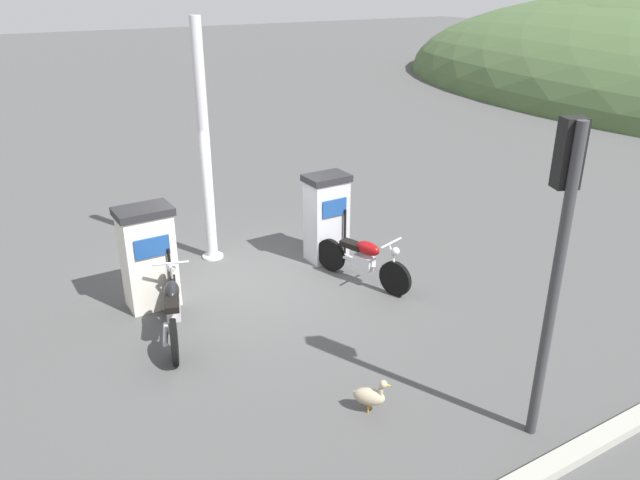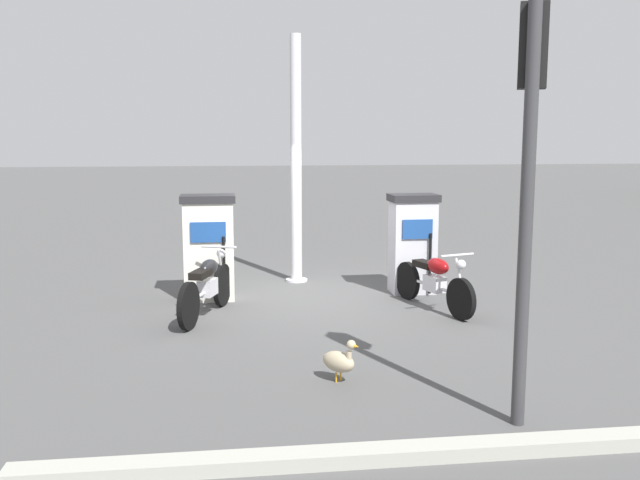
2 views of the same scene
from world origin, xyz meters
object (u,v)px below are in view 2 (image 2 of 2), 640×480
Objects in this scene: motorcycle_far_pump at (434,281)px; roadside_traffic_light at (529,142)px; canopy_support_pole at (296,165)px; motorcycle_near_pump at (207,286)px; fuel_pump_near at (209,247)px; wandering_duck at (339,361)px; fuel_pump_far at (413,243)px.

roadside_traffic_light is at bearing -7.65° from motorcycle_far_pump.
canopy_support_pole is (-6.56, -1.26, -0.41)m from roadside_traffic_light.
canopy_support_pole reaches higher than motorcycle_far_pump.
motorcycle_near_pump is 0.44× the size of canopy_support_pole.
motorcycle_far_pump is 0.53× the size of roadside_traffic_light.
fuel_pump_near is 0.39× the size of canopy_support_pole.
canopy_support_pole is (-2.42, -1.82, 1.68)m from motorcycle_far_pump.
wandering_duck is (2.89, -1.99, -0.21)m from motorcycle_far_pump.
fuel_pump_far is at bearing 179.50° from motorcycle_far_pump.
motorcycle_far_pump is at bearing 88.53° from motorcycle_near_pump.
wandering_duck is (4.09, 1.39, -0.63)m from fuel_pump_near.
fuel_pump_near is 2.35m from canopy_support_pole.
roadside_traffic_light is (4.14, -0.56, 2.10)m from motorcycle_far_pump.
motorcycle_far_pump is (1.20, 3.38, -0.42)m from fuel_pump_near.
fuel_pump_far is (0.00, 3.39, -0.01)m from fuel_pump_near.
roadside_traffic_light is 6.69m from canopy_support_pole.
fuel_pump_far reaches higher than motorcycle_far_pump.
motorcycle_far_pump is 4.67m from roadside_traffic_light.
motorcycle_far_pump is at bearing 36.97° from canopy_support_pole.
roadside_traffic_light reaches higher than motorcycle_far_pump.
fuel_pump_far is 0.45× the size of roadside_traffic_light.
wandering_duck is 5.64m from canopy_support_pole.
motorcycle_near_pump is at bearing -154.53° from wandering_duck.
motorcycle_far_pump is 0.45× the size of canopy_support_pole.
roadside_traffic_light is 0.84× the size of canopy_support_pole.
roadside_traffic_light is (1.25, 1.44, 2.31)m from wandering_duck.
canopy_support_pole is (-2.33, 1.59, 1.66)m from motorcycle_near_pump.
motorcycle_near_pump is (1.11, -0.03, -0.40)m from fuel_pump_near.
fuel_pump_far is 0.85× the size of motorcycle_near_pump.
motorcycle_near_pump reaches higher than wandering_duck.
fuel_pump_far is 0.38× the size of canopy_support_pole.
motorcycle_far_pump is at bearing 70.45° from fuel_pump_near.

